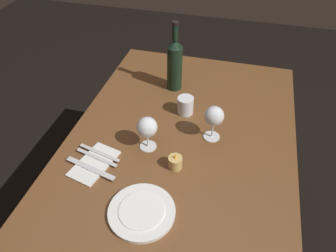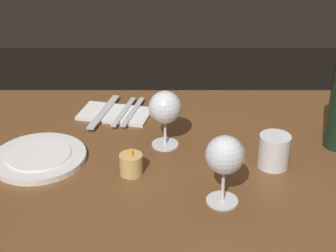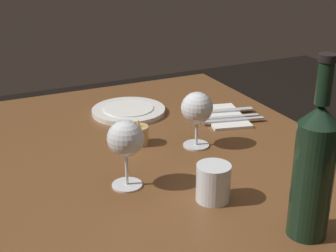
{
  "view_description": "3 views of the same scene",
  "coord_description": "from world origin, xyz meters",
  "px_view_note": "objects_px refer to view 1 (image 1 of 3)",
  "views": [
    {
      "loc": [
        0.92,
        0.19,
        1.63
      ],
      "look_at": [
        0.04,
        -0.05,
        0.83
      ],
      "focal_mm": 34.22,
      "sensor_mm": 36.0,
      "label": 1
    },
    {
      "loc": [
        0.08,
        0.96,
        1.36
      ],
      "look_at": [
        0.08,
        -0.07,
        0.82
      ],
      "focal_mm": 54.17,
      "sensor_mm": 36.0,
      "label": 2
    },
    {
      "loc": [
        -0.91,
        0.44,
        1.26
      ],
      "look_at": [
        0.07,
        -0.03,
        0.81
      ],
      "focal_mm": 52.65,
      "sensor_mm": 36.0,
      "label": 3
    }
  ],
  "objects_px": {
    "wine_bottle": "(175,64)",
    "table_knife": "(90,168)",
    "folded_napkin": "(94,163)",
    "wine_glass_right": "(214,117)",
    "wine_glass_left": "(147,128)",
    "dinner_plate": "(142,212)",
    "water_tumbler": "(185,106)",
    "fork_inner": "(97,157)",
    "votive_candle": "(175,163)",
    "fork_outer": "(99,153)"
  },
  "relations": [
    {
      "from": "wine_bottle",
      "to": "table_knife",
      "type": "height_order",
      "value": "wine_bottle"
    },
    {
      "from": "wine_bottle",
      "to": "folded_napkin",
      "type": "distance_m",
      "value": 0.6
    },
    {
      "from": "wine_glass_right",
      "to": "table_knife",
      "type": "height_order",
      "value": "wine_glass_right"
    },
    {
      "from": "wine_glass_left",
      "to": "folded_napkin",
      "type": "relative_size",
      "value": 0.68
    },
    {
      "from": "wine_glass_right",
      "to": "folded_napkin",
      "type": "height_order",
      "value": "wine_glass_right"
    },
    {
      "from": "wine_bottle",
      "to": "dinner_plate",
      "type": "bearing_deg",
      "value": 5.45
    },
    {
      "from": "water_tumbler",
      "to": "folded_napkin",
      "type": "height_order",
      "value": "water_tumbler"
    },
    {
      "from": "dinner_plate",
      "to": "fork_inner",
      "type": "bearing_deg",
      "value": -127.18
    },
    {
      "from": "wine_glass_left",
      "to": "votive_candle",
      "type": "bearing_deg",
      "value": 59.65
    },
    {
      "from": "fork_outer",
      "to": "water_tumbler",
      "type": "bearing_deg",
      "value": 142.07
    },
    {
      "from": "folded_napkin",
      "to": "table_knife",
      "type": "xyz_separation_m",
      "value": [
        0.03,
        0.0,
        0.01
      ]
    },
    {
      "from": "dinner_plate",
      "to": "fork_inner",
      "type": "distance_m",
      "value": 0.3
    },
    {
      "from": "wine_bottle",
      "to": "votive_candle",
      "type": "distance_m",
      "value": 0.52
    },
    {
      "from": "dinner_plate",
      "to": "folded_napkin",
      "type": "relative_size",
      "value": 1.04
    },
    {
      "from": "wine_glass_right",
      "to": "dinner_plate",
      "type": "bearing_deg",
      "value": -21.55
    },
    {
      "from": "votive_candle",
      "to": "folded_napkin",
      "type": "bearing_deg",
      "value": -77.69
    },
    {
      "from": "wine_glass_left",
      "to": "wine_glass_right",
      "type": "distance_m",
      "value": 0.26
    },
    {
      "from": "fork_inner",
      "to": "fork_outer",
      "type": "xyz_separation_m",
      "value": [
        -0.02,
        0.0,
        0.0
      ]
    },
    {
      "from": "votive_candle",
      "to": "wine_glass_left",
      "type": "bearing_deg",
      "value": -120.35
    },
    {
      "from": "wine_glass_left",
      "to": "votive_candle",
      "type": "distance_m",
      "value": 0.17
    },
    {
      "from": "table_knife",
      "to": "folded_napkin",
      "type": "bearing_deg",
      "value": 180.0
    },
    {
      "from": "fork_inner",
      "to": "wine_glass_right",
      "type": "bearing_deg",
      "value": 120.16
    },
    {
      "from": "dinner_plate",
      "to": "wine_glass_left",
      "type": "bearing_deg",
      "value": -166.53
    },
    {
      "from": "wine_glass_left",
      "to": "wine_glass_right",
      "type": "bearing_deg",
      "value": 116.93
    },
    {
      "from": "wine_glass_right",
      "to": "dinner_plate",
      "type": "height_order",
      "value": "wine_glass_right"
    },
    {
      "from": "votive_candle",
      "to": "table_knife",
      "type": "relative_size",
      "value": 0.32
    },
    {
      "from": "wine_glass_left",
      "to": "wine_glass_right",
      "type": "relative_size",
      "value": 0.95
    },
    {
      "from": "dinner_plate",
      "to": "table_knife",
      "type": "xyz_separation_m",
      "value": [
        -0.12,
        -0.24,
        0.0
      ]
    },
    {
      "from": "folded_napkin",
      "to": "votive_candle",
      "type": "bearing_deg",
      "value": 102.31
    },
    {
      "from": "wine_bottle",
      "to": "folded_napkin",
      "type": "height_order",
      "value": "wine_bottle"
    },
    {
      "from": "wine_bottle",
      "to": "table_knife",
      "type": "xyz_separation_m",
      "value": [
        0.59,
        -0.17,
        -0.12
      ]
    },
    {
      "from": "water_tumbler",
      "to": "wine_glass_left",
      "type": "bearing_deg",
      "value": -21.05
    },
    {
      "from": "folded_napkin",
      "to": "fork_inner",
      "type": "bearing_deg",
      "value": 180.0
    },
    {
      "from": "wine_bottle",
      "to": "wine_glass_right",
      "type": "bearing_deg",
      "value": 37.11
    },
    {
      "from": "votive_candle",
      "to": "wine_glass_right",
      "type": "bearing_deg",
      "value": 151.39
    },
    {
      "from": "wine_glass_right",
      "to": "wine_bottle",
      "type": "height_order",
      "value": "wine_bottle"
    },
    {
      "from": "fork_inner",
      "to": "votive_candle",
      "type": "bearing_deg",
      "value": 97.58
    },
    {
      "from": "votive_candle",
      "to": "dinner_plate",
      "type": "relative_size",
      "value": 0.31
    },
    {
      "from": "wine_glass_right",
      "to": "fork_outer",
      "type": "distance_m",
      "value": 0.46
    },
    {
      "from": "folded_napkin",
      "to": "wine_glass_left",
      "type": "bearing_deg",
      "value": 129.83
    },
    {
      "from": "wine_bottle",
      "to": "fork_outer",
      "type": "bearing_deg",
      "value": -18.2
    },
    {
      "from": "wine_bottle",
      "to": "water_tumbler",
      "type": "height_order",
      "value": "wine_bottle"
    },
    {
      "from": "folded_napkin",
      "to": "fork_inner",
      "type": "xyz_separation_m",
      "value": [
        -0.02,
        0.0,
        0.01
      ]
    },
    {
      "from": "wine_glass_left",
      "to": "fork_outer",
      "type": "xyz_separation_m",
      "value": [
        0.09,
        -0.17,
        -0.09
      ]
    },
    {
      "from": "wine_bottle",
      "to": "folded_napkin",
      "type": "relative_size",
      "value": 1.58
    },
    {
      "from": "dinner_plate",
      "to": "folded_napkin",
      "type": "xyz_separation_m",
      "value": [
        -0.15,
        -0.24,
        -0.0
      ]
    },
    {
      "from": "fork_inner",
      "to": "table_knife",
      "type": "height_order",
      "value": "same"
    },
    {
      "from": "wine_glass_right",
      "to": "fork_inner",
      "type": "distance_m",
      "value": 0.47
    },
    {
      "from": "wine_glass_right",
      "to": "water_tumbler",
      "type": "bearing_deg",
      "value": -132.98
    },
    {
      "from": "fork_outer",
      "to": "wine_bottle",
      "type": "bearing_deg",
      "value": 161.8
    }
  ]
}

